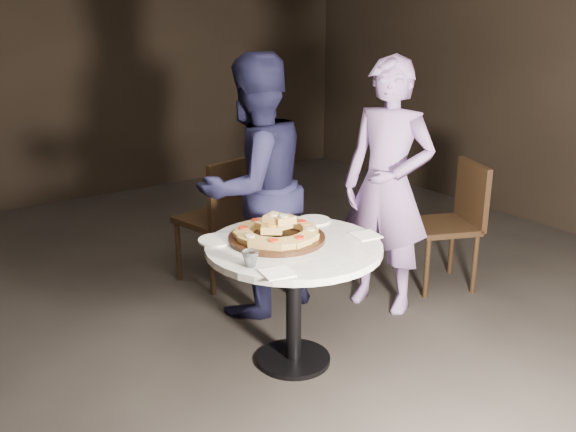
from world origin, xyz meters
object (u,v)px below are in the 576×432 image
(table, at_px, (294,267))
(diner_teal, at_px, (388,187))
(chair_far, at_px, (222,212))
(serving_board, at_px, (277,238))
(chair_right, at_px, (455,216))
(focaccia_pile, at_px, (276,230))
(diner_navy, at_px, (254,187))
(water_glass, at_px, (250,259))

(table, bearing_deg, diner_teal, 15.58)
(table, xyz_separation_m, chair_far, (0.20, 1.07, -0.04))
(table, distance_m, serving_board, 0.17)
(serving_board, distance_m, chair_right, 1.47)
(focaccia_pile, bearing_deg, table, -68.92)
(chair_far, relative_size, diner_teal, 0.57)
(serving_board, bearing_deg, focaccia_pile, 89.86)
(chair_right, distance_m, diner_teal, 0.64)
(focaccia_pile, relative_size, diner_navy, 0.28)
(water_glass, bearing_deg, chair_right, 10.29)
(serving_board, relative_size, chair_right, 0.59)
(chair_far, xyz_separation_m, diner_navy, (-0.02, -0.42, 0.27))
(focaccia_pile, bearing_deg, water_glass, -143.42)
(diner_navy, relative_size, diner_teal, 1.01)
(table, relative_size, chair_far, 1.31)
(focaccia_pile, bearing_deg, diner_teal, 8.92)
(serving_board, relative_size, focaccia_pile, 1.12)
(diner_teal, bearing_deg, serving_board, -103.81)
(focaccia_pile, height_order, chair_right, chair_right)
(chair_far, distance_m, chair_right, 1.50)
(serving_board, distance_m, diner_teal, 0.89)
(focaccia_pile, height_order, water_glass, focaccia_pile)
(table, xyz_separation_m, serving_board, (-0.04, 0.09, 0.13))
(focaccia_pile, xyz_separation_m, diner_navy, (0.22, 0.55, 0.06))
(water_glass, height_order, chair_right, chair_right)
(table, height_order, diner_teal, diner_teal)
(focaccia_pile, relative_size, chair_right, 0.53)
(chair_right, xyz_separation_m, diner_navy, (-1.24, 0.45, 0.29))
(water_glass, relative_size, chair_right, 0.10)
(water_glass, distance_m, chair_right, 1.78)
(serving_board, relative_size, water_glass, 6.20)
(chair_right, bearing_deg, diner_navy, -87.11)
(water_glass, relative_size, diner_teal, 0.05)
(table, xyz_separation_m, water_glass, (-0.32, -0.11, 0.16))
(water_glass, xyz_separation_m, diner_teal, (1.16, 0.35, 0.06))
(diner_navy, bearing_deg, chair_far, -100.12)
(serving_board, relative_size, diner_navy, 0.32)
(serving_board, distance_m, chair_far, 1.01)
(focaccia_pile, relative_size, chair_far, 0.50)
(water_glass, height_order, diner_navy, diner_navy)
(diner_navy, bearing_deg, water_glass, 49.16)
(diner_teal, bearing_deg, chair_right, 63.89)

